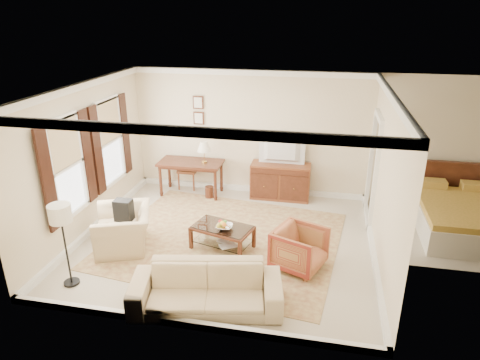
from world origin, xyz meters
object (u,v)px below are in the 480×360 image
(sideboard, at_px, (280,181))
(club_armchair, at_px, (123,223))
(tv, at_px, (282,143))
(sofa, at_px, (206,282))
(striped_armchair, at_px, (300,247))
(coffee_table, at_px, (222,231))
(writing_desk, at_px, (191,166))

(sideboard, bearing_deg, club_armchair, -132.73)
(tv, bearing_deg, sofa, 81.59)
(tv, bearing_deg, striped_armchair, 102.88)
(tv, height_order, sofa, tv)
(sideboard, relative_size, coffee_table, 1.13)
(writing_desk, relative_size, sideboard, 1.09)
(tv, bearing_deg, sideboard, -90.00)
(striped_armchair, distance_m, sofa, 1.83)
(tv, bearing_deg, coffee_table, 72.51)
(sideboard, xyz_separation_m, striped_armchair, (0.65, -2.86, -0.01))
(striped_armchair, distance_m, club_armchair, 3.23)
(tv, distance_m, striped_armchair, 3.05)
(writing_desk, bearing_deg, club_armchair, -100.43)
(tv, height_order, striped_armchair, tv)
(coffee_table, bearing_deg, sideboard, 72.64)
(coffee_table, distance_m, club_armchair, 1.83)
(writing_desk, bearing_deg, sofa, -69.63)
(sideboard, relative_size, club_armchair, 1.20)
(writing_desk, bearing_deg, sideboard, 4.90)
(club_armchair, bearing_deg, coffee_table, 77.84)
(coffee_table, relative_size, striped_armchair, 1.49)
(writing_desk, relative_size, sofa, 0.67)
(writing_desk, relative_size, coffee_table, 1.23)
(sofa, bearing_deg, sideboard, 70.79)
(sideboard, distance_m, club_armchair, 3.81)
(sideboard, height_order, striped_armchair, sideboard)
(tv, xyz_separation_m, coffee_table, (-0.78, -2.48, -0.99))
(writing_desk, xyz_separation_m, sideboard, (2.10, 0.18, -0.28))
(writing_desk, distance_m, tv, 2.20)
(club_armchair, bearing_deg, striped_armchair, 67.37)
(coffee_table, xyz_separation_m, club_armchair, (-1.80, -0.30, 0.15))
(striped_armchair, height_order, sofa, sofa)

